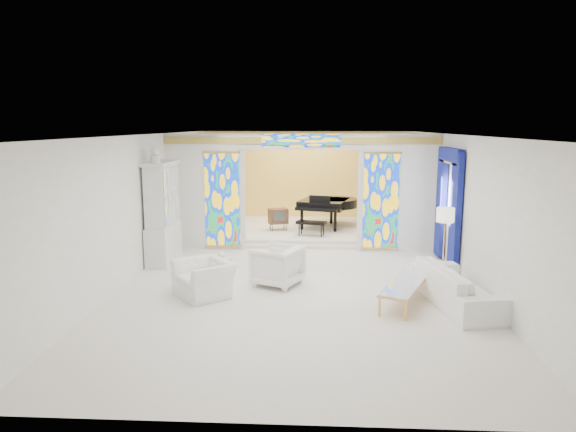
# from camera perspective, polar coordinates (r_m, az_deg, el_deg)

# --- Properties ---
(floor) EXTENTS (12.00, 12.00, 0.00)m
(floor) POSITION_cam_1_polar(r_m,az_deg,el_deg) (11.54, 1.18, -6.06)
(floor) COLOR white
(floor) RESTS_ON ground
(ceiling) EXTENTS (7.00, 12.00, 0.02)m
(ceiling) POSITION_cam_1_polar(r_m,az_deg,el_deg) (11.09, 1.24, 9.01)
(ceiling) COLOR white
(ceiling) RESTS_ON wall_back
(wall_back) EXTENTS (7.00, 0.02, 3.00)m
(wall_back) POSITION_cam_1_polar(r_m,az_deg,el_deg) (17.17, 1.84, 4.38)
(wall_back) COLOR white
(wall_back) RESTS_ON floor
(wall_front) EXTENTS (7.00, 0.02, 3.00)m
(wall_front) POSITION_cam_1_polar(r_m,az_deg,el_deg) (5.37, -0.83, -8.50)
(wall_front) COLOR white
(wall_front) RESTS_ON floor
(wall_left) EXTENTS (0.02, 12.00, 3.00)m
(wall_left) POSITION_cam_1_polar(r_m,az_deg,el_deg) (11.85, -15.97, 1.41)
(wall_left) COLOR white
(wall_left) RESTS_ON floor
(wall_right) EXTENTS (0.02, 12.00, 3.00)m
(wall_right) POSITION_cam_1_polar(r_m,az_deg,el_deg) (11.65, 18.69, 1.11)
(wall_right) COLOR white
(wall_right) RESTS_ON floor
(partition_wall) EXTENTS (7.00, 0.22, 3.00)m
(partition_wall) POSITION_cam_1_polar(r_m,az_deg,el_deg) (13.17, 1.48, 3.31)
(partition_wall) COLOR white
(partition_wall) RESTS_ON floor
(stained_glass_left) EXTENTS (0.90, 0.04, 2.40)m
(stained_glass_left) POSITION_cam_1_polar(r_m,az_deg,el_deg) (13.32, -7.30, 1.77)
(stained_glass_left) COLOR gold
(stained_glass_left) RESTS_ON partition_wall
(stained_glass_right) EXTENTS (0.90, 0.04, 2.40)m
(stained_glass_right) POSITION_cam_1_polar(r_m,az_deg,el_deg) (13.22, 10.30, 1.62)
(stained_glass_right) COLOR gold
(stained_glass_right) RESTS_ON partition_wall
(stained_glass_transom) EXTENTS (2.00, 0.04, 0.34)m
(stained_glass_transom) POSITION_cam_1_polar(r_m,az_deg,el_deg) (12.98, 1.49, 8.37)
(stained_glass_transom) COLOR gold
(stained_glass_transom) RESTS_ON partition_wall
(alcove_platform) EXTENTS (6.80, 3.80, 0.18)m
(alcove_platform) POSITION_cam_1_polar(r_m,az_deg,el_deg) (15.50, 1.66, -1.52)
(alcove_platform) COLOR white
(alcove_platform) RESTS_ON floor
(gold_curtain_back) EXTENTS (6.70, 0.10, 2.90)m
(gold_curtain_back) POSITION_cam_1_polar(r_m,az_deg,el_deg) (17.05, 1.83, 4.34)
(gold_curtain_back) COLOR #F2CA54
(gold_curtain_back) RESTS_ON wall_back
(chandelier) EXTENTS (0.48, 0.48, 0.30)m
(chandelier) POSITION_cam_1_polar(r_m,az_deg,el_deg) (15.09, 2.47, 7.58)
(chandelier) COLOR #D99A4C
(chandelier) RESTS_ON ceiling
(blue_drapes) EXTENTS (0.14, 1.85, 2.65)m
(blue_drapes) POSITION_cam_1_polar(r_m,az_deg,el_deg) (12.28, 17.39, 1.99)
(blue_drapes) COLOR navy
(blue_drapes) RESTS_ON wall_right
(china_cabinet) EXTENTS (0.56, 1.46, 2.72)m
(china_cabinet) POSITION_cam_1_polar(r_m,az_deg,el_deg) (12.38, -13.77, 0.31)
(china_cabinet) COLOR silver
(china_cabinet) RESTS_ON floor
(armchair_left) EXTENTS (1.36, 1.38, 0.67)m
(armchair_left) POSITION_cam_1_polar(r_m,az_deg,el_deg) (9.93, -9.30, -6.87)
(armchair_left) COLOR white
(armchair_left) RESTS_ON floor
(armchair_right) EXTENTS (1.16, 1.15, 0.80)m
(armchair_right) POSITION_cam_1_polar(r_m,az_deg,el_deg) (10.42, -1.19, -5.54)
(armchair_right) COLOR silver
(armchair_right) RESTS_ON floor
(sofa) EXTENTS (1.33, 2.50, 0.69)m
(sofa) POSITION_cam_1_polar(r_m,az_deg,el_deg) (9.83, 18.40, -7.38)
(sofa) COLOR silver
(sofa) RESTS_ON floor
(side_table) EXTENTS (0.48, 0.48, 0.53)m
(side_table) POSITION_cam_1_polar(r_m,az_deg,el_deg) (10.67, -7.38, -5.58)
(side_table) COLOR silver
(side_table) RESTS_ON floor
(vase) EXTENTS (0.21, 0.21, 0.17)m
(vase) POSITION_cam_1_polar(r_m,az_deg,el_deg) (10.60, -7.41, -4.18)
(vase) COLOR silver
(vase) RESTS_ON side_table
(coffee_table) EXTENTS (1.20, 1.82, 0.39)m
(coffee_table) POSITION_cam_1_polar(r_m,az_deg,el_deg) (9.60, 12.88, -7.45)
(coffee_table) COLOR silver
(coffee_table) RESTS_ON floor
(floor_lamp) EXTENTS (0.46, 0.46, 1.51)m
(floor_lamp) POSITION_cam_1_polar(r_m,az_deg,el_deg) (11.17, 17.07, -0.25)
(floor_lamp) COLOR #D99A4C
(floor_lamp) RESTS_ON floor
(grand_piano) EXTENTS (2.01, 2.62, 1.01)m
(grand_piano) POSITION_cam_1_polar(r_m,az_deg,el_deg) (15.49, 4.55, 1.34)
(grand_piano) COLOR black
(grand_piano) RESTS_ON alcove_platform
(tv_console) EXTENTS (0.63, 0.52, 0.63)m
(tv_console) POSITION_cam_1_polar(r_m,az_deg,el_deg) (14.93, -1.10, -0.01)
(tv_console) COLOR #55331E
(tv_console) RESTS_ON alcove_platform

